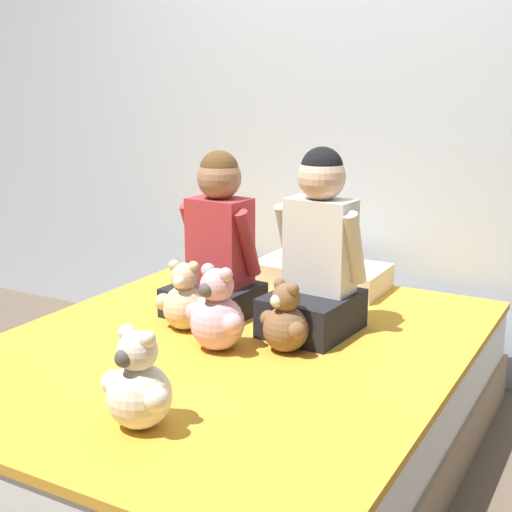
{
  "coord_description": "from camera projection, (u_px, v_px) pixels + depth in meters",
  "views": [
    {
      "loc": [
        1.26,
        -2.06,
        1.38
      ],
      "look_at": [
        0.0,
        0.2,
        0.73
      ],
      "focal_mm": 50.0,
      "sensor_mm": 36.0,
      "label": 1
    }
  ],
  "objects": [
    {
      "name": "child_on_left",
      "position": [
        218.0,
        244.0,
        2.84
      ],
      "size": [
        0.34,
        0.35,
        0.66
      ],
      "rotation": [
        0.0,
        0.0,
        -0.08
      ],
      "color": "black",
      "rests_on": "bed"
    },
    {
      "name": "wall_behind_bed",
      "position": [
        353.0,
        105.0,
        3.33
      ],
      "size": [
        8.0,
        0.06,
        2.5
      ],
      "color": "silver",
      "rests_on": "ground_plane"
    },
    {
      "name": "pillow_at_headboard",
      "position": [
        321.0,
        275.0,
        3.24
      ],
      "size": [
        0.58,
        0.32,
        0.11
      ],
      "color": "beige",
      "rests_on": "bed"
    },
    {
      "name": "teddy_bear_held_by_right_child",
      "position": [
        285.0,
        322.0,
        2.47
      ],
      "size": [
        0.2,
        0.16,
        0.26
      ],
      "rotation": [
        0.0,
        0.0,
        -0.4
      ],
      "color": "brown",
      "rests_on": "bed"
    },
    {
      "name": "teddy_bear_between_children",
      "position": [
        217.0,
        315.0,
        2.48
      ],
      "size": [
        0.25,
        0.19,
        0.3
      ],
      "rotation": [
        0.0,
        0.0,
        -0.23
      ],
      "color": "#DBA3B2",
      "rests_on": "bed"
    },
    {
      "name": "teddy_bear_at_foot_of_bed",
      "position": [
        138.0,
        386.0,
        1.93
      ],
      "size": [
        0.24,
        0.18,
        0.29
      ],
      "rotation": [
        0.0,
        0.0,
        -0.16
      ],
      "color": "silver",
      "rests_on": "bed"
    },
    {
      "name": "ground_plane",
      "position": [
        230.0,
        454.0,
        2.68
      ],
      "size": [
        14.0,
        14.0,
        0.0
      ],
      "primitive_type": "plane",
      "color": "brown"
    },
    {
      "name": "child_on_right",
      "position": [
        317.0,
        255.0,
        2.64
      ],
      "size": [
        0.35,
        0.38,
        0.69
      ],
      "rotation": [
        0.0,
        0.0,
        -0.08
      ],
      "color": "black",
      "rests_on": "bed"
    },
    {
      "name": "teddy_bear_held_by_left_child",
      "position": [
        185.0,
        301.0,
        2.69
      ],
      "size": [
        0.22,
        0.17,
        0.27
      ],
      "rotation": [
        0.0,
        0.0,
        0.24
      ],
      "color": "#D1B78E",
      "rests_on": "bed"
    },
    {
      "name": "bed",
      "position": [
        230.0,
        400.0,
        2.63
      ],
      "size": [
        1.62,
        1.99,
        0.45
      ],
      "color": "#997F60",
      "rests_on": "ground_plane"
    }
  ]
}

